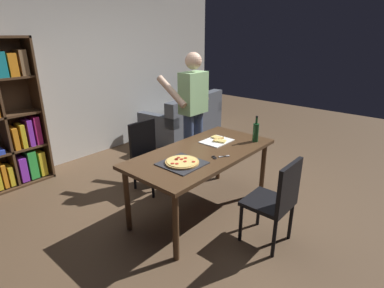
% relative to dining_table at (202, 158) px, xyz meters
% --- Properties ---
extents(ground_plane, '(12.00, 12.00, 0.00)m').
position_rel_dining_table_xyz_m(ground_plane, '(0.00, 0.00, -0.68)').
color(ground_plane, brown).
extents(back_wall, '(6.40, 0.10, 2.80)m').
position_rel_dining_table_xyz_m(back_wall, '(0.00, 2.60, 0.72)').
color(back_wall, silver).
rests_on(back_wall, ground_plane).
extents(dining_table, '(1.75, 0.86, 0.75)m').
position_rel_dining_table_xyz_m(dining_table, '(0.00, 0.00, 0.00)').
color(dining_table, '#4C331E').
rests_on(dining_table, ground_plane).
extents(chair_near_camera, '(0.42, 0.42, 0.90)m').
position_rel_dining_table_xyz_m(chair_near_camera, '(-0.00, -0.91, -0.16)').
color(chair_near_camera, black).
rests_on(chair_near_camera, ground_plane).
extents(chair_far_side, '(0.42, 0.42, 0.90)m').
position_rel_dining_table_xyz_m(chair_far_side, '(0.00, 0.91, -0.16)').
color(chair_far_side, black).
rests_on(chair_far_side, ground_plane).
extents(couch, '(1.79, 1.05, 0.85)m').
position_rel_dining_table_xyz_m(couch, '(1.91, 1.99, -0.37)').
color(couch, '#4C515B').
rests_on(couch, ground_plane).
extents(person_serving_pizza, '(0.55, 0.54, 1.75)m').
position_rel_dining_table_xyz_m(person_serving_pizza, '(0.64, 0.69, 0.32)').
color(person_serving_pizza, '#38476B').
rests_on(person_serving_pizza, ground_plane).
extents(pepperoni_pizza_on_tray, '(0.40, 0.40, 0.04)m').
position_rel_dining_table_xyz_m(pepperoni_pizza_on_tray, '(-0.40, -0.06, 0.09)').
color(pepperoni_pizza_on_tray, '#2D2D33').
rests_on(pepperoni_pizza_on_tray, dining_table).
extents(pizza_slices_on_towel, '(0.36, 0.28, 0.03)m').
position_rel_dining_table_xyz_m(pizza_slices_on_towel, '(0.37, 0.07, 0.08)').
color(pizza_slices_on_towel, white).
rests_on(pizza_slices_on_towel, dining_table).
extents(wine_bottle, '(0.07, 0.07, 0.32)m').
position_rel_dining_table_xyz_m(wine_bottle, '(0.67, -0.28, 0.19)').
color(wine_bottle, '#194723').
rests_on(wine_bottle, dining_table).
extents(kitchen_scissors, '(0.19, 0.15, 0.01)m').
position_rel_dining_table_xyz_m(kitchen_scissors, '(-0.03, -0.23, 0.08)').
color(kitchen_scissors, silver).
rests_on(kitchen_scissors, dining_table).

